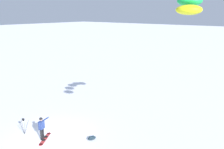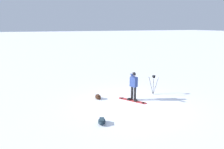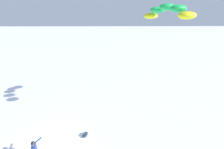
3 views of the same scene
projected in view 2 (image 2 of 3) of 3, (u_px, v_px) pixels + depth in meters
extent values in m
plane|color=white|center=(132.00, 104.00, 11.53)|extent=(300.00, 300.00, 0.00)
cylinder|color=black|center=(135.00, 94.00, 11.97)|extent=(0.14, 0.14, 0.81)
cylinder|color=black|center=(132.00, 93.00, 12.13)|extent=(0.14, 0.14, 0.81)
cube|color=navy|center=(134.00, 82.00, 11.89)|extent=(0.47, 0.39, 0.57)
sphere|color=tan|center=(134.00, 75.00, 11.79)|extent=(0.22, 0.22, 0.22)
sphere|color=black|center=(134.00, 74.00, 11.79)|extent=(0.23, 0.23, 0.23)
cylinder|color=navy|center=(134.00, 76.00, 11.51)|extent=(0.27, 0.52, 0.40)
cylinder|color=navy|center=(131.00, 81.00, 12.05)|extent=(0.09, 0.09, 0.57)
cube|color=#B23333|center=(132.00, 101.00, 12.00)|extent=(1.43, 1.06, 0.02)
cylinder|color=#B23333|center=(144.00, 103.00, 11.59)|extent=(0.28, 0.28, 0.02)
cylinder|color=#B23333|center=(121.00, 98.00, 12.41)|extent=(0.28, 0.28, 0.02)
cube|color=black|center=(136.00, 101.00, 11.87)|extent=(0.23, 0.24, 0.08)
cube|color=black|center=(129.00, 99.00, 12.11)|extent=(0.23, 0.24, 0.08)
ellipsoid|color=black|center=(98.00, 97.00, 12.26)|extent=(0.53, 0.34, 0.25)
cube|color=#402618|center=(98.00, 96.00, 12.24)|extent=(0.32, 0.21, 0.08)
cylinder|color=#262628|center=(156.00, 86.00, 13.07)|extent=(0.04, 0.38, 1.07)
cylinder|color=#262628|center=(151.00, 86.00, 13.13)|extent=(0.36, 0.16, 1.07)
cylinder|color=#262628|center=(153.00, 87.00, 12.84)|extent=(0.32, 0.24, 1.07)
cube|color=black|center=(154.00, 77.00, 12.88)|extent=(0.10, 0.10, 0.06)
cube|color=black|center=(154.00, 76.00, 12.86)|extent=(0.12, 0.16, 0.10)
ellipsoid|color=#192833|center=(102.00, 121.00, 9.15)|extent=(0.68, 0.53, 0.24)
cube|color=#263A47|center=(102.00, 120.00, 9.13)|extent=(0.41, 0.32, 0.08)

